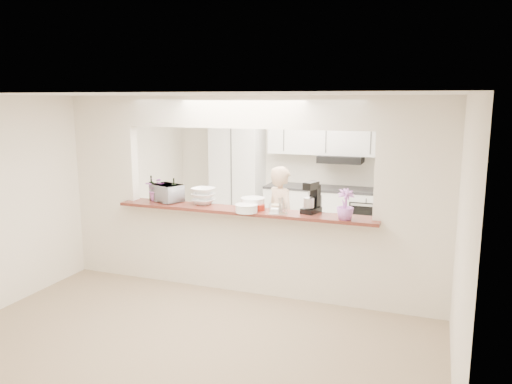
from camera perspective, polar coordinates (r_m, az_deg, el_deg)
The scene contains 19 objects.
floor at distance 6.64m, azimuth -1.27°, elevation -11.10°, with size 6.00×6.00×0.00m, color gray.
tile_overlay at distance 8.02m, azimuth 2.81°, elevation -7.21°, with size 5.00×2.90×0.01m, color silver.
partition at distance 6.25m, azimuth -1.32°, elevation 1.63°, with size 5.00×0.15×2.50m.
bar_counter at distance 6.45m, azimuth -1.31°, elevation -6.36°, with size 3.40×0.38×1.09m.
kitchen_cabinets at distance 8.94m, azimuth 3.98°, elevation 1.04°, with size 3.15×0.62×2.25m.
refrigerator at distance 8.55m, azimuth 18.37°, elevation -0.78°, with size 0.75×0.70×1.70m, color #A8A9AD.
flower_left at distance 6.91m, azimuth -11.25°, elevation 0.35°, with size 0.29×0.25×0.32m, color #C467B0.
wine_bottle_a at distance 6.81m, azimuth -9.35°, elevation -0.05°, with size 0.06×0.06×0.32m.
wine_bottle_b at distance 6.98m, azimuth -11.86°, elevation 0.18°, with size 0.07×0.07×0.34m.
toaster_oven at distance 6.84m, azimuth -10.16°, elevation -0.10°, with size 0.42×0.29×0.23m, color #B8B8BD.
serving_bowls at distance 6.59m, azimuth -6.05°, elevation -0.48°, with size 0.29×0.29×0.21m, color white.
plate_stack_a at distance 6.30m, azimuth -0.37°, elevation -1.28°, with size 0.31×0.31×0.14m.
plate_stack_b at distance 6.10m, azimuth -1.09°, elevation -1.87°, with size 0.28×0.28×0.10m.
red_bowl at distance 6.22m, azimuth 0.30°, elevation -1.76°, with size 0.16×0.16×0.07m, color maroon.
tan_bowl at distance 6.26m, azimuth 2.37°, elevation -1.73°, with size 0.14×0.14×0.06m, color beige.
utensil_caddy at distance 6.00m, azimuth 2.56°, elevation -1.75°, with size 0.23×0.16×0.20m.
stand_mixer at distance 6.09m, azimuth 6.39°, elevation -0.78°, with size 0.23×0.29×0.38m.
flower_right at distance 5.80m, azimuth 10.17°, elevation -1.41°, with size 0.20×0.20×0.36m, color #C86FCF.
person at distance 7.07m, azimuth 2.92°, elevation -3.27°, with size 0.56×0.37×1.53m, color #DFB591.
Camera 1 is at (2.26, -5.74, 2.46)m, focal length 35.00 mm.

